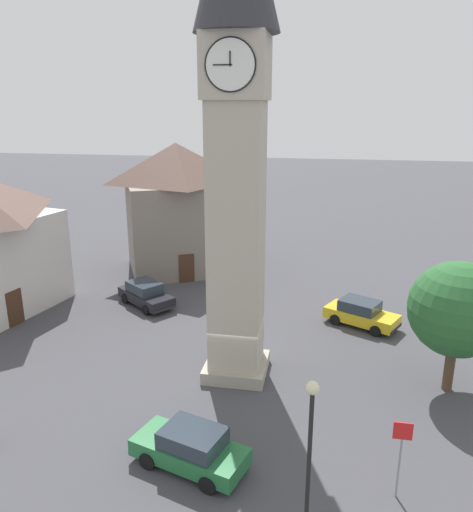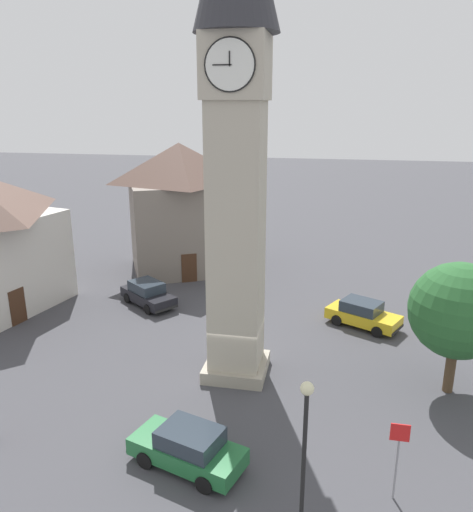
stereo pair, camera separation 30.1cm
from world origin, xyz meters
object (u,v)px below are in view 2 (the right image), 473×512
object	(u,v)px
building_terrace_right	(181,207)
tree	(458,311)
car_red_corner	(363,314)
car_silver_kerb	(148,294)
road_sign	(398,449)
lamp_post	(304,447)
car_blue_kerb	(188,447)
clock_tower	(236,93)

from	to	relation	value
building_terrace_right	tree	bearing A→B (deg)	139.40
car_red_corner	building_terrace_right	bearing A→B (deg)	-31.52
car_silver_kerb	road_sign	world-z (taller)	road_sign
lamp_post	road_sign	size ratio (longest dim) A/B	2.01
tree	car_silver_kerb	bearing A→B (deg)	-22.24
tree	building_terrace_right	size ratio (longest dim) A/B	0.61
tree	lamp_post	bearing A→B (deg)	59.31
car_red_corner	building_terrace_right	xyz separation A→B (m)	(13.33, -8.18, 4.16)
car_blue_kerb	tree	world-z (taller)	tree
tree	building_terrace_right	xyz separation A→B (m)	(16.80, -14.40, 1.04)
car_blue_kerb	road_sign	world-z (taller)	road_sign
clock_tower	car_blue_kerb	world-z (taller)	clock_tower
car_blue_kerb	building_terrace_right	world-z (taller)	building_terrace_right
car_silver_kerb	road_sign	distance (m)	19.57
tree	building_terrace_right	world-z (taller)	building_terrace_right
clock_tower	car_red_corner	distance (m)	14.93
car_red_corner	road_sign	xyz separation A→B (m)	(-0.43, 13.29, 1.14)
car_red_corner	tree	world-z (taller)	tree
car_blue_kerb	car_silver_kerb	world-z (taller)	same
building_terrace_right	lamp_post	bearing A→B (deg)	114.25
car_silver_kerb	tree	bearing A→B (deg)	157.76
tree	building_terrace_right	distance (m)	22.15
car_red_corner	road_sign	size ratio (longest dim) A/B	1.59
car_red_corner	lamp_post	xyz separation A→B (m)	(2.40, 16.10, 2.94)
tree	lamp_post	world-z (taller)	tree
car_silver_kerb	building_terrace_right	bearing A→B (deg)	-89.63
car_silver_kerb	tree	world-z (taller)	tree
car_red_corner	lamp_post	size ratio (longest dim) A/B	0.79
building_terrace_right	lamp_post	distance (m)	26.66
car_silver_kerb	car_blue_kerb	bearing A→B (deg)	116.09
car_silver_kerb	car_red_corner	world-z (taller)	same
car_blue_kerb	clock_tower	bearing A→B (deg)	-93.75
clock_tower	building_terrace_right	bearing A→B (deg)	-63.82
car_blue_kerb	car_silver_kerb	distance (m)	15.32
tree	clock_tower	bearing A→B (deg)	1.70
tree	road_sign	xyz separation A→B (m)	(3.03, 7.07, -1.98)
building_terrace_right	clock_tower	bearing A→B (deg)	116.18
clock_tower	lamp_post	xyz separation A→B (m)	(-3.72, 9.60, -9.03)
car_red_corner	lamp_post	distance (m)	16.54
car_blue_kerb	lamp_post	bearing A→B (deg)	144.40
road_sign	car_blue_kerb	bearing A→B (deg)	-1.32
building_terrace_right	car_silver_kerb	bearing A→B (deg)	90.37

